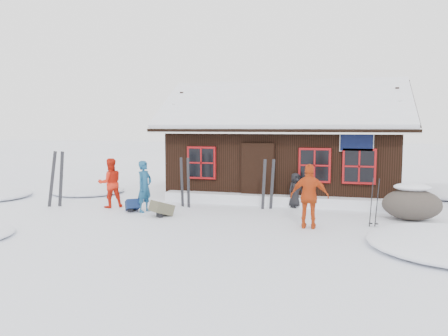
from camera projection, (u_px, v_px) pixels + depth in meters
The scene contains 15 objects.
ground at pixel (212, 216), 12.83m from camera, with size 120.00×120.00×0.00m, color white.
mountain_hut at pixel (285, 153), 17.08m from camera, with size 8.90×6.09×4.42m.
snow_drift at pixel (274, 200), 14.59m from camera, with size 7.60×0.60×0.35m, color white.
snow_mounds at pixel (277, 207), 14.19m from camera, with size 20.60×13.20×0.48m.
skier_teal at pixel (145, 186), 13.38m from camera, with size 0.58×0.38×1.58m, color navy.
skier_orange_left at pixel (110, 183), 14.12m from camera, with size 0.78×0.61×1.60m, color red.
skier_orange_right at pixel (310, 196), 11.20m from camera, with size 0.98×0.41×1.67m, color #BF3F13.
skier_crouched at pixel (296, 190), 14.12m from camera, with size 0.55×0.36×1.13m, color black.
boulder at pixel (412, 203), 12.23m from camera, with size 1.60×1.20×0.93m.
ski_pair_left at pixel (57, 180), 14.25m from camera, with size 0.64×0.19×1.88m.
ski_pair_mid at pixel (185, 183), 14.20m from camera, with size 0.39×0.17×1.67m.
ski_pair_right at pixel (268, 185), 13.84m from camera, with size 0.42×0.19×1.64m.
ski_poles at pixel (374, 203), 11.40m from camera, with size 0.24×0.12×1.32m.
backpack_blue at pixel (133, 207), 13.50m from camera, with size 0.39×0.52×0.28m, color #102047.
backpack_olive at pixel (162, 211), 12.76m from camera, with size 0.45×0.60×0.32m, color #4F4C39.
Camera 1 is at (3.63, -12.11, 2.63)m, focal length 35.00 mm.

